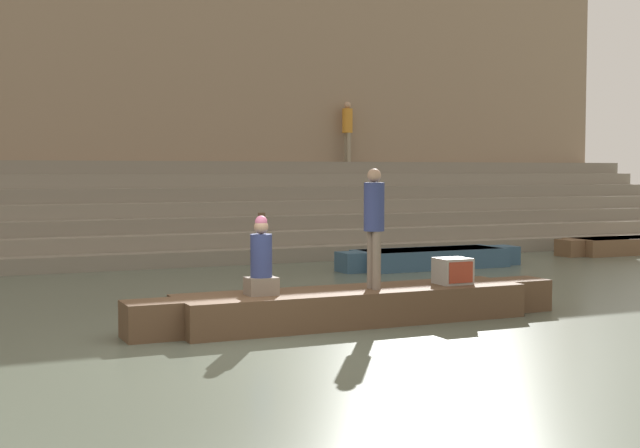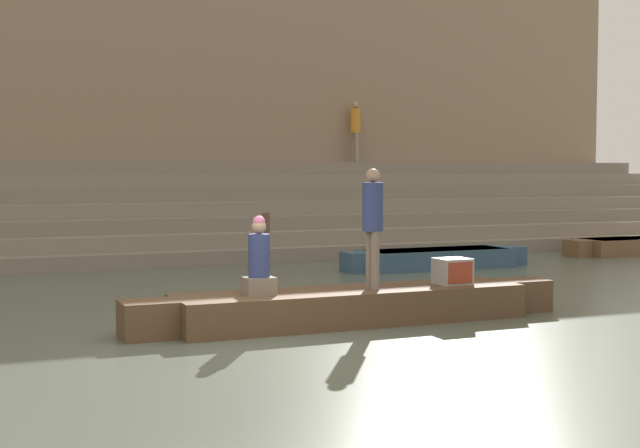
# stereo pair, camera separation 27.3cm
# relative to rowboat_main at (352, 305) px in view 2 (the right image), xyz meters

# --- Properties ---
(ground_plane) EXTENTS (120.00, 120.00, 0.00)m
(ground_plane) POSITION_rel_rowboat_main_xyz_m (-1.92, -1.29, -0.27)
(ground_plane) COLOR #566051
(ghat_steps) EXTENTS (36.00, 4.27, 2.52)m
(ghat_steps) POSITION_rel_rowboat_main_xyz_m (-1.92, 11.05, 0.63)
(ghat_steps) COLOR gray
(ghat_steps) RESTS_ON ground
(back_wall) EXTENTS (34.20, 1.28, 8.83)m
(back_wall) POSITION_rel_rowboat_main_xyz_m (-1.92, 13.17, 4.12)
(back_wall) COLOR #937A60
(back_wall) RESTS_ON ground
(rowboat_main) EXTENTS (6.81, 1.30, 0.50)m
(rowboat_main) POSITION_rel_rowboat_main_xyz_m (0.00, 0.00, 0.00)
(rowboat_main) COLOR brown
(rowboat_main) RESTS_ON ground
(person_standing) EXTENTS (0.31, 0.31, 1.78)m
(person_standing) POSITION_rel_rowboat_main_xyz_m (0.29, -0.11, 1.28)
(person_standing) COLOR #756656
(person_standing) RESTS_ON rowboat_main
(person_rowing) EXTENTS (0.43, 0.34, 1.12)m
(person_rowing) POSITION_rel_rowboat_main_xyz_m (-1.46, -0.02, 0.70)
(person_rowing) COLOR #756656
(person_rowing) RESTS_ON rowboat_main
(tv_set) EXTENTS (0.50, 0.46, 0.40)m
(tv_set) POSITION_rel_rowboat_main_xyz_m (1.67, -0.10, 0.44)
(tv_set) COLOR #9E998E
(tv_set) RESTS_ON rowboat_main
(moored_boat_shore) EXTENTS (4.62, 1.23, 0.44)m
(moored_boat_shore) POSITION_rel_rowboat_main_xyz_m (4.96, 5.96, -0.03)
(moored_boat_shore) COLOR #33516B
(moored_boat_shore) RESTS_ON ground
(moored_boat_distant) EXTENTS (4.39, 1.23, 0.44)m
(moored_boat_distant) POSITION_rel_rowboat_main_xyz_m (11.72, 6.85, -0.03)
(moored_boat_distant) COLOR brown
(moored_boat_distant) RESTS_ON ground
(mooring_post) EXTENTS (0.16, 0.16, 1.36)m
(mooring_post) POSITION_rel_rowboat_main_xyz_m (0.84, 6.09, 0.41)
(mooring_post) COLOR brown
(mooring_post) RESTS_ON ground
(person_on_steps) EXTENTS (0.31, 0.31, 1.79)m
(person_on_steps) POSITION_rel_rowboat_main_xyz_m (5.89, 12.27, 3.30)
(person_on_steps) COLOR gray
(person_on_steps) RESTS_ON ghat_steps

